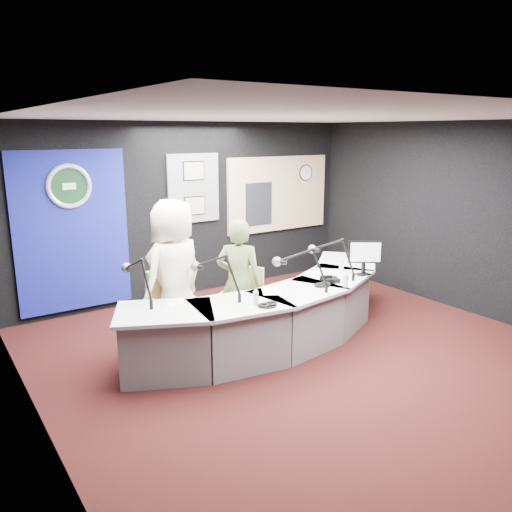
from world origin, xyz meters
TOP-DOWN VIEW (x-y plane):
  - ground at (0.00, 0.00)m, footprint 6.00×6.00m
  - ceiling at (0.00, 0.00)m, footprint 6.00×6.00m
  - wall_back at (0.00, 3.00)m, footprint 6.00×0.02m
  - wall_left at (-3.00, 0.00)m, footprint 0.02×6.00m
  - wall_right at (3.00, 0.00)m, footprint 0.02×6.00m
  - broadcast_desk at (-0.05, 0.55)m, footprint 4.50×1.90m
  - backdrop_panel at (-1.90, 2.97)m, footprint 1.60×0.05m
  - agency_seal at (-1.90, 2.93)m, footprint 0.63×0.07m
  - seal_center at (-1.90, 2.94)m, footprint 0.48×0.01m
  - pinboard at (0.05, 2.97)m, footprint 0.90×0.04m
  - framed_photo_upper at (0.05, 2.94)m, footprint 0.34×0.02m
  - framed_photo_lower at (0.05, 2.94)m, footprint 0.34×0.02m
  - booth_window_frame at (1.75, 2.97)m, footprint 2.12×0.06m
  - booth_glow at (1.75, 2.96)m, footprint 2.00×0.02m
  - equipment_rack at (1.30, 2.94)m, footprint 0.55×0.02m
  - wall_clock at (2.35, 2.94)m, footprint 0.28×0.01m
  - armchair_left at (-1.22, 1.06)m, footprint 0.52×0.52m
  - armchair_right at (-0.47, 0.77)m, footprint 0.67×0.67m
  - draped_jacket at (-1.23, 1.31)m, footprint 0.50×0.12m
  - person_man at (-1.22, 1.06)m, footprint 1.07×0.88m
  - person_woman at (-0.47, 0.77)m, footprint 0.68×0.69m
  - computer_monitor at (1.20, 0.28)m, footprint 0.39×0.29m
  - desk_phone at (0.60, 0.28)m, footprint 0.27×0.25m
  - headphones_near at (0.40, 0.20)m, footprint 0.21×0.21m
  - headphones_far at (-0.61, -0.04)m, footprint 0.22×0.22m
  - paper_stack at (-1.40, 0.64)m, footprint 0.26×0.33m
  - notepad at (-0.25, 0.39)m, footprint 0.35×0.39m
  - boom_mic_a at (-1.74, 0.90)m, footprint 0.16×0.74m
  - boom_mic_b at (-0.93, 0.53)m, footprint 0.38×0.68m
  - boom_mic_c at (0.07, 0.21)m, footprint 0.51×0.60m
  - boom_mic_d at (0.78, 0.44)m, footprint 0.34×0.70m
  - water_bottles at (0.19, 0.30)m, footprint 1.84×0.63m

SIDE VIEW (x-z plane):
  - ground at x=0.00m, z-range 0.00..0.00m
  - broadcast_desk at x=-0.05m, z-range 0.00..0.75m
  - armchair_right at x=-0.47m, z-range 0.00..0.86m
  - armchair_left at x=-1.22m, z-range 0.00..0.90m
  - draped_jacket at x=-1.23m, z-range 0.27..0.97m
  - paper_stack at x=-1.40m, z-range 0.75..0.75m
  - notepad at x=-0.25m, z-range 0.75..0.75m
  - headphones_near at x=0.40m, z-range 0.75..0.79m
  - headphones_far at x=-0.61m, z-range 0.75..0.79m
  - desk_phone at x=0.60m, z-range 0.75..0.80m
  - person_woman at x=-0.47m, z-range 0.00..1.61m
  - water_bottles at x=0.19m, z-range 0.75..0.93m
  - person_man at x=-1.22m, z-range 0.00..1.88m
  - boom_mic_a at x=-1.74m, z-range 0.75..1.35m
  - boom_mic_b at x=-0.93m, z-range 0.75..1.35m
  - boom_mic_c at x=0.07m, z-range 0.75..1.35m
  - boom_mic_d at x=0.78m, z-range 0.75..1.35m
  - computer_monitor at x=1.20m, z-range 0.91..1.23m
  - backdrop_panel at x=-1.90m, z-range 0.10..2.40m
  - wall_back at x=0.00m, z-range 0.00..2.80m
  - wall_left at x=-3.00m, z-range 0.00..2.80m
  - wall_right at x=3.00m, z-range 0.00..2.80m
  - equipment_rack at x=1.30m, z-range 1.03..1.78m
  - framed_photo_lower at x=0.05m, z-range 1.33..1.60m
  - booth_window_frame at x=1.75m, z-range 0.89..2.21m
  - booth_glow at x=1.75m, z-range 0.95..2.15m
  - pinboard at x=0.05m, z-range 1.20..2.30m
  - agency_seal at x=-1.90m, z-range 1.58..2.21m
  - seal_center at x=-1.90m, z-range 1.66..2.14m
  - wall_clock at x=2.35m, z-range 1.76..2.04m
  - framed_photo_upper at x=0.05m, z-range 1.89..2.17m
  - ceiling at x=0.00m, z-range 2.79..2.81m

